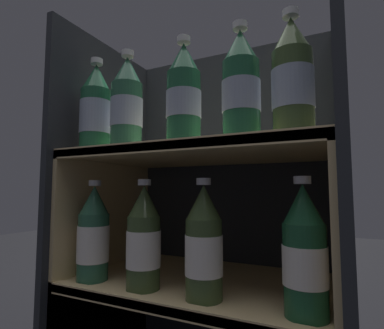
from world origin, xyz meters
The scene contains 14 objects.
fridge_back_wall centered at (0.00, 0.40, 0.47)m, with size 0.67×0.02×0.93m, color #23262B.
fridge_side_left centered at (-0.33, 0.20, 0.47)m, with size 0.02×0.43×0.93m, color #23262B.
fridge_side_right centered at (0.33, 0.20, 0.47)m, with size 0.02×0.43×0.93m, color #23262B.
shelf_lower centered at (0.00, 0.19, 0.21)m, with size 0.63×0.39×0.26m.
shelf_upper centered at (0.00, 0.19, 0.42)m, with size 0.63×0.39×0.58m.
bottle_upper_front_0 centered at (-0.25, 0.07, 0.69)m, with size 0.08×0.08×0.25m.
bottle_upper_front_1 centered at (-0.14, 0.07, 0.69)m, with size 0.08×0.08×0.25m.
bottle_upper_front_2 centered at (0.01, 0.07, 0.69)m, with size 0.08×0.08×0.25m.
bottle_upper_front_3 centered at (0.15, 0.07, 0.69)m, with size 0.08×0.08×0.25m.
bottle_upper_front_4 centered at (0.25, 0.07, 0.69)m, with size 0.08×0.08×0.25m.
bottle_lower_front_0 centered at (-0.24, 0.07, 0.37)m, with size 0.08×0.08×0.25m.
bottle_lower_front_1 centered at (-0.09, 0.07, 0.37)m, with size 0.08×0.08×0.25m.
bottle_lower_front_2 centered at (0.06, 0.07, 0.37)m, with size 0.08×0.08×0.25m.
bottle_lower_front_3 centered at (0.26, 0.07, 0.37)m, with size 0.08×0.08×0.25m.
Camera 1 is at (0.32, -0.51, 0.48)m, focal length 28.00 mm.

